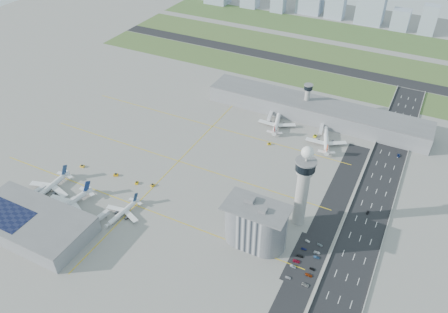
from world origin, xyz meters
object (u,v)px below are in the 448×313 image
at_px(car_lot_9, 317,257).
at_px(car_lot_0, 288,277).
at_px(jet_bridge_near_1, 60,210).
at_px(car_lot_1, 293,266).
at_px(tug_4, 269,144).
at_px(car_lot_8, 312,269).
at_px(airplane_near_a, 47,186).
at_px(car_lot_2, 296,261).
at_px(control_tower, 303,184).
at_px(car_lot_5, 308,241).
at_px(jet_bridge_far_1, 322,126).
at_px(car_lot_4, 304,249).
at_px(airplane_far_a, 277,120).
at_px(tug_3, 152,185).
at_px(car_lot_3, 300,256).
at_px(tug_1, 137,183).
at_px(airplane_far_b, 327,138).
at_px(jet_bridge_near_2, 93,224).
at_px(car_lot_10, 317,252).
at_px(car_hw_4, 393,118).
at_px(jet_bridge_near_0, 30,197).
at_px(secondary_tower, 307,97).
at_px(airplane_near_c, 121,211).
at_px(tug_0, 82,166).
at_px(jet_bridge_far_0, 271,113).
at_px(car_lot_7, 309,275).
at_px(car_hw_2, 399,155).
at_px(tug_5, 315,136).
at_px(admin_building, 256,224).
at_px(car_lot_6, 305,285).
at_px(airplane_near_b, 66,203).
at_px(car_hw_1, 368,212).

bearing_deg(car_lot_9, car_lot_0, 148.20).
height_order(jet_bridge_near_1, car_lot_1, jet_bridge_near_1).
height_order(tug_4, car_lot_8, tug_4).
distance_m(airplane_near_a, car_lot_2, 192.00).
relative_size(control_tower, car_lot_9, 16.77).
height_order(car_lot_5, car_lot_8, car_lot_8).
bearing_deg(jet_bridge_far_1, jet_bridge_near_1, -44.97).
relative_size(airplane_near_a, car_lot_4, 12.08).
xyz_separation_m(airplane_near_a, airplane_far_a, (120.57, 166.29, -0.15)).
bearing_deg(tug_3, jet_bridge_far_1, -105.87).
distance_m(car_lot_0, car_lot_3, 19.43).
bearing_deg(airplane_far_a, tug_1, 138.81).
bearing_deg(airplane_far_b, car_lot_3, 172.43).
bearing_deg(jet_bridge_near_2, car_lot_9, -63.52).
height_order(airplane_far_b, car_lot_5, airplane_far_b).
relative_size(tug_4, car_lot_3, 0.72).
height_order(tug_4, car_lot_5, tug_4).
distance_m(car_lot_10, car_hw_4, 194.16).
distance_m(jet_bridge_near_2, car_lot_10, 153.14).
height_order(control_tower, jet_bridge_near_0, control_tower).
relative_size(secondary_tower, airplane_near_c, 0.94).
xyz_separation_m(jet_bridge_near_2, car_lot_0, (135.73, 20.18, -2.24)).
relative_size(jet_bridge_near_0, car_lot_4, 3.96).
height_order(tug_0, tug_1, tug_0).
bearing_deg(jet_bridge_far_0, car_lot_2, 17.09).
bearing_deg(jet_bridge_near_1, car_lot_3, -66.65).
height_order(car_lot_7, car_hw_2, car_lot_7).
bearing_deg(jet_bridge_far_1, jet_bridge_near_2, -38.55).
height_order(control_tower, secondary_tower, control_tower).
relative_size(jet_bridge_near_0, jet_bridge_near_2, 1.00).
bearing_deg(jet_bridge_far_0, tug_5, 62.12).
relative_size(jet_bridge_far_1, car_lot_10, 3.38).
height_order(car_lot_1, car_lot_4, car_lot_1).
bearing_deg(car_lot_1, secondary_tower, 18.95).
height_order(jet_bridge_near_1, car_lot_5, jet_bridge_near_1).
bearing_deg(car_lot_2, airplane_far_b, 1.84).
xyz_separation_m(tug_0, car_lot_9, (199.79, -5.17, -0.34)).
height_order(car_lot_9, car_lot_10, car_lot_9).
bearing_deg(admin_building, car_hw_2, 63.64).
relative_size(car_lot_4, car_lot_6, 0.77).
bearing_deg(airplane_near_b, tug_5, 152.13).
bearing_deg(airplane_near_a, car_hw_1, 110.85).
xyz_separation_m(airplane_near_c, airplane_far_b, (104.12, 153.72, 1.15)).
bearing_deg(car_hw_4, airplane_far_b, -120.98).
distance_m(jet_bridge_far_1, car_hw_2, 71.51).
distance_m(jet_bridge_near_2, car_lot_3, 142.43).
bearing_deg(airplane_far_a, admin_building, -178.15).
xyz_separation_m(control_tower, tug_4, (-53.61, 78.44, -34.15)).
distance_m(jet_bridge_far_0, tug_5, 50.99).
distance_m(airplane_near_b, car_lot_1, 166.22).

